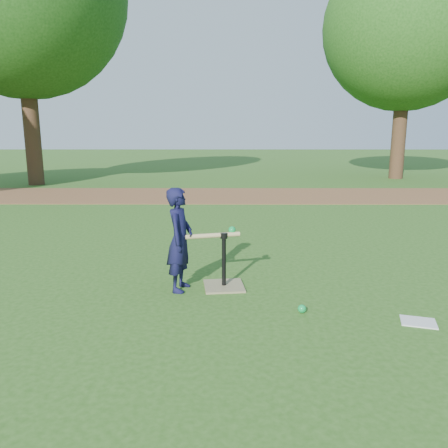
{
  "coord_description": "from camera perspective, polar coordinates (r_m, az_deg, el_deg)",
  "views": [
    {
      "loc": [
        0.18,
        -4.22,
        1.68
      ],
      "look_at": [
        0.16,
        0.67,
        0.65
      ],
      "focal_mm": 35.0,
      "sensor_mm": 36.0,
      "label": 1
    }
  ],
  "objects": [
    {
      "name": "tree_right",
      "position": [
        17.78,
        22.86,
        22.74
      ],
      "size": [
        5.8,
        5.8,
        8.21
      ],
      "color": "#382316",
      "rests_on": "ground"
    },
    {
      "name": "batting_tee",
      "position": [
        4.84,
        -0.01,
        -7.0
      ],
      "size": [
        0.47,
        0.47,
        0.61
      ],
      "color": "#857A54",
      "rests_on": "ground"
    },
    {
      "name": "ground",
      "position": [
        4.54,
        -2.13,
        -9.8
      ],
      "size": [
        80.0,
        80.0,
        0.0
      ],
      "primitive_type": "plane",
      "color": "#285116",
      "rests_on": "ground"
    },
    {
      "name": "clipboard",
      "position": [
        4.39,
        24.05,
        -11.6
      ],
      "size": [
        0.35,
        0.31,
        0.01
      ],
      "primitive_type": "cube",
      "rotation": [
        0.0,
        0.0,
        -0.29
      ],
      "color": "silver",
      "rests_on": "ground"
    },
    {
      "name": "swing_action",
      "position": [
        4.7,
        -1.33,
        -1.37
      ],
      "size": [
        0.63,
        0.22,
        0.12
      ],
      "color": "tan",
      "rests_on": "ground"
    },
    {
      "name": "dirt_strip",
      "position": [
        11.84,
        -0.7,
        3.77
      ],
      "size": [
        24.0,
        3.0,
        0.01
      ],
      "primitive_type": "cube",
      "color": "brown",
      "rests_on": "ground"
    },
    {
      "name": "wiffle_ball_ground",
      "position": [
        4.28,
        10.14,
        -10.84
      ],
      "size": [
        0.08,
        0.08,
        0.08
      ],
      "primitive_type": "sphere",
      "color": "#0D9540",
      "rests_on": "ground"
    },
    {
      "name": "child",
      "position": [
        4.67,
        -5.79,
        -2.06
      ],
      "size": [
        0.33,
        0.45,
        1.12
      ],
      "primitive_type": "imported",
      "rotation": [
        0.0,
        0.0,
        1.4
      ],
      "color": "black",
      "rests_on": "ground"
    }
  ]
}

